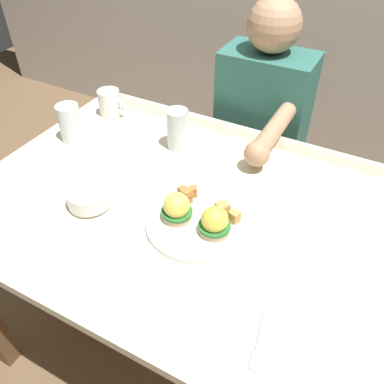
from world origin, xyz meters
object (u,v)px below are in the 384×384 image
eggs_benedict_plate (196,218)px  dining_table (182,225)px  coffee_mug (110,102)px  fork (261,339)px  water_glass_near (178,131)px  water_glass_far (71,125)px  fruit_bowl (89,198)px  diner_person (259,129)px

eggs_benedict_plate → dining_table: bearing=140.4°
eggs_benedict_plate → coffee_mug: (-0.55, 0.37, 0.02)m
fork → water_glass_near: 0.72m
water_glass_near → water_glass_far: 0.36m
dining_table → fruit_bowl: 0.29m
water_glass_far → diner_person: diner_person is taller
dining_table → fork: (0.36, -0.30, 0.11)m
water_glass_near → water_glass_far: (-0.34, -0.13, -0.01)m
dining_table → fruit_bowl: size_ratio=10.00×
eggs_benedict_plate → water_glass_near: 0.38m
fruit_bowl → fork: size_ratio=0.77×
coffee_mug → diner_person: bearing=32.2°
coffee_mug → water_glass_far: 0.20m
eggs_benedict_plate → fork: size_ratio=1.74×
coffee_mug → water_glass_near: size_ratio=0.81×
diner_person → coffee_mug: bearing=-147.8°
coffee_mug → water_glass_far: bearing=-93.8°
diner_person → water_glass_far: bearing=-134.6°
water_glass_far → fork: bearing=-25.5°
coffee_mug → water_glass_near: (0.33, -0.07, 0.01)m
fruit_bowl → coffee_mug: 0.51m
fork → water_glass_far: bearing=154.5°
eggs_benedict_plate → diner_person: (-0.07, 0.67, -0.12)m
water_glass_far → diner_person: bearing=45.4°
dining_table → water_glass_near: size_ratio=8.77×
eggs_benedict_plate → diner_person: 0.69m
eggs_benedict_plate → fruit_bowl: bearing=-166.6°
water_glass_near → diner_person: size_ratio=0.12×
dining_table → fork: bearing=-40.2°
fork → dining_table: bearing=139.8°
fruit_bowl → fork: fruit_bowl is taller
fork → water_glass_near: size_ratio=1.14×
fruit_bowl → coffee_mug: bearing=120.2°
fruit_bowl → diner_person: (0.23, 0.75, -0.12)m
fruit_bowl → water_glass_near: 0.38m
fork → coffee_mug: bearing=144.0°
eggs_benedict_plate → water_glass_far: (-0.57, 0.17, 0.03)m
coffee_mug → fork: size_ratio=0.72×
fruit_bowl → coffee_mug: coffee_mug is taller
water_glass_near → fork: bearing=-46.8°
eggs_benedict_plate → water_glass_far: size_ratio=2.12×
water_glass_near → eggs_benedict_plate: bearing=-52.8°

